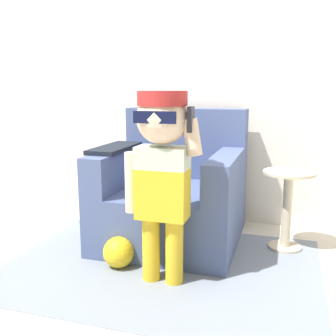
{
  "coord_description": "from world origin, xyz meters",
  "views": [
    {
      "loc": [
        0.56,
        -2.39,
        1.06
      ],
      "look_at": [
        -0.13,
        -0.13,
        0.59
      ],
      "focal_mm": 42.0,
      "sensor_mm": 36.0,
      "label": 1
    }
  ],
  "objects_px": {
    "person_child": "(162,158)",
    "armchair": "(174,194)",
    "side_table": "(287,203)",
    "toy_ball": "(119,252)"
  },
  "relations": [
    {
      "from": "person_child",
      "to": "toy_ball",
      "type": "distance_m",
      "value": 0.69
    },
    {
      "from": "armchair",
      "to": "toy_ball",
      "type": "relative_size",
      "value": 5.08
    },
    {
      "from": "armchair",
      "to": "side_table",
      "type": "distance_m",
      "value": 0.78
    },
    {
      "from": "armchair",
      "to": "toy_ball",
      "type": "bearing_deg",
      "value": -107.79
    },
    {
      "from": "person_child",
      "to": "armchair",
      "type": "bearing_deg",
      "value": 100.59
    },
    {
      "from": "side_table",
      "to": "toy_ball",
      "type": "relative_size",
      "value": 2.82
    },
    {
      "from": "side_table",
      "to": "toy_ball",
      "type": "height_order",
      "value": "side_table"
    },
    {
      "from": "armchair",
      "to": "side_table",
      "type": "relative_size",
      "value": 1.8
    },
    {
      "from": "person_child",
      "to": "side_table",
      "type": "height_order",
      "value": "person_child"
    },
    {
      "from": "armchair",
      "to": "side_table",
      "type": "xyz_separation_m",
      "value": [
        0.78,
        0.02,
        -0.0
      ]
    }
  ]
}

